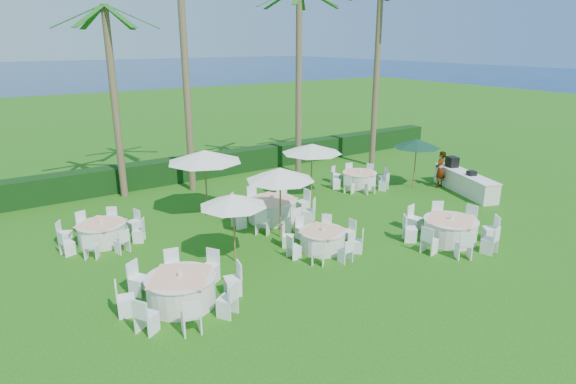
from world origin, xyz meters
name	(u,v)px	position (x,y,z in m)	size (l,w,h in m)	color
ground	(334,263)	(0.00, 0.00, 0.00)	(120.00, 120.00, 0.00)	#1F570F
hedge	(190,168)	(0.00, 12.00, 0.60)	(34.00, 1.00, 1.20)	black
ocean	(15,76)	(0.00, 102.00, 0.00)	(260.00, 260.00, 0.00)	#061841
banquet_table_a	(181,290)	(-5.12, 0.35, 0.45)	(3.38, 3.38, 1.01)	silver
banquet_table_b	(322,239)	(0.34, 1.09, 0.37)	(2.80, 2.80, 0.86)	silver
banquet_table_c	(450,230)	(4.62, -0.88, 0.44)	(3.37, 3.37, 1.01)	silver
banquet_table_d	(102,233)	(-5.90, 5.92, 0.40)	(2.96, 2.96, 0.91)	silver
banquet_table_e	(272,209)	(0.39, 4.49, 0.46)	(3.48, 3.48, 1.04)	silver
banquet_table_f	(359,179)	(6.48, 6.09, 0.39)	(2.89, 2.89, 0.90)	silver
umbrella_a	(233,200)	(-2.62, 1.96, 2.12)	(2.21, 2.21, 2.32)	brown
umbrella_b	(280,174)	(-0.28, 2.82, 2.42)	(2.50, 2.50, 2.66)	brown
umbrella_c	(205,156)	(-1.57, 6.44, 2.53)	(3.03, 3.03, 2.78)	brown
umbrella_d	(312,148)	(3.61, 6.21, 2.26)	(2.77, 2.77, 2.47)	brown
umbrella_green	(417,143)	(8.56, 4.44, 2.23)	(2.27, 2.27, 2.45)	brown
buffet_table	(465,182)	(10.03, 2.60, 0.51)	(2.16, 4.18, 1.46)	silver
staff_person	(440,169)	(9.70, 3.82, 0.91)	(0.66, 0.43, 1.81)	gray
palm_b	(114,95)	(-3.71, 11.00, 4.66)	(4.31, 4.33, 8.42)	brown
palm_c	(184,50)	(-0.66, 10.15, 6.53)	(4.24, 4.38, 12.09)	brown
palm_d	(299,76)	(5.39, 9.85, 5.21)	(4.38, 4.23, 9.49)	brown
palm_e	(377,68)	(9.91, 8.87, 5.51)	(4.13, 4.40, 10.08)	brown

